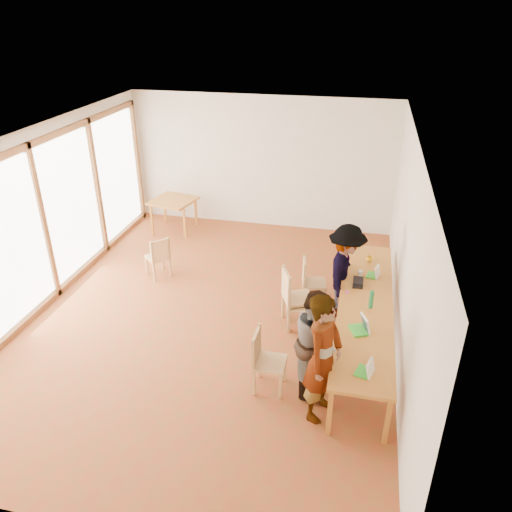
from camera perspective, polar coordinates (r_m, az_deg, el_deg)
The scene contains 25 objects.
ground at distance 8.61m, azimuth -4.93°, elevation -6.68°, with size 8.00×8.00×0.00m, color brown.
wall_back at distance 11.51m, azimuth 0.68°, elevation 10.60°, with size 6.00×0.10×3.00m, color beige.
wall_front at distance 4.87m, azimuth -20.18°, elevation -17.35°, with size 6.00×0.10×3.00m, color beige.
wall_right at distance 7.58m, azimuth 16.81°, elevation 0.25°, with size 0.10×8.00×3.00m, color beige.
window_wall at distance 9.18m, azimuth -23.31°, elevation 3.91°, with size 0.10×8.00×3.00m, color white.
ceiling at distance 7.38m, azimuth -5.88°, elevation 13.20°, with size 6.00×8.00×0.04m, color white.
communal_table at distance 7.70m, azimuth 12.40°, elevation -5.58°, with size 0.80×4.00×0.75m.
side_table at distance 11.58m, azimuth -9.43°, elevation 6.00°, with size 0.90×0.90×0.75m.
chair_near at distance 6.82m, azimuth 0.81°, elevation -11.17°, with size 0.42×0.42×0.48m.
chair_mid at distance 8.03m, azimuth 4.30°, elevation -5.02°, with size 0.47×0.47×0.45m.
chair_far at distance 8.07m, azimuth 4.16°, elevation -4.10°, with size 0.61×0.61×0.53m.
chair_empty at distance 8.66m, azimuth 6.10°, elevation -2.41°, with size 0.47×0.47×0.46m.
chair_spare at distance 9.62m, azimuth -11.01°, elevation 0.28°, with size 0.55×0.55×0.44m.
person_near at distance 6.29m, azimuth 7.68°, elevation -11.50°, with size 0.64×0.42×1.76m, color gray.
person_mid at distance 6.73m, azimuth 6.87°, elevation -9.68°, with size 0.75×0.58×1.54m, color gray.
person_far at distance 8.28m, azimuth 10.15°, elevation -1.84°, with size 1.07×0.61×1.66m, color gray.
laptop_near at distance 6.33m, azimuth 12.52°, elevation -12.58°, with size 0.26×0.27×0.20m.
laptop_mid at distance 7.03m, azimuth 11.98°, elevation -7.93°, with size 0.32×0.33×0.23m.
laptop_far at distance 8.39m, azimuth 13.40°, elevation -1.97°, with size 0.24×0.26×0.19m.
yellow_mug at distance 8.87m, azimuth 12.84°, elevation -0.32°, with size 0.11×0.11×0.09m, color yellow.
green_bottle at distance 7.51m, azimuth 13.03°, elevation -4.88°, with size 0.07×0.07×0.28m, color #186837.
clear_glass at distance 8.37m, azimuth 11.85°, elevation -1.93°, with size 0.07×0.07×0.09m, color silver.
condiment_cup at distance 9.07m, azimuth 10.59°, elevation 0.48°, with size 0.08×0.08×0.06m, color white.
pink_phone at distance 7.87m, azimuth 10.35°, elevation -4.11°, with size 0.05×0.10×0.01m, color #CE3A77.
black_pouch at distance 8.09m, azimuth 11.59°, elevation -2.99°, with size 0.16×0.26×0.09m, color black.
Camera 1 is at (2.27, -6.79, 4.79)m, focal length 35.00 mm.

